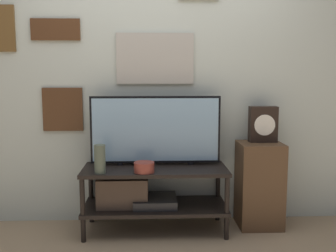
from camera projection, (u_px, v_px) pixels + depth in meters
The scene contains 8 objects.
ground_plane at pixel (156, 244), 3.08m from camera, with size 12.00×12.00×0.00m, color #997F60.
wall_back at pixel (153, 71), 3.48m from camera, with size 6.40×0.08×2.70m.
media_console at pixel (143, 191), 3.31m from camera, with size 1.21×0.49×0.55m.
television at pixel (156, 130), 3.36m from camera, with size 1.11×0.05×0.59m.
vase_wide_bowl at pixel (144, 167), 3.13m from camera, with size 0.16×0.16×0.08m.
vase_tall_ceramic at pixel (100, 159), 3.09m from camera, with size 0.09×0.09×0.23m.
side_table at pixel (259, 185), 3.42m from camera, with size 0.37×0.35×0.74m.
mantel_clock at pixel (263, 124), 3.40m from camera, with size 0.24×0.11×0.31m.
Camera 1 is at (-0.03, -2.93, 1.33)m, focal length 42.00 mm.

